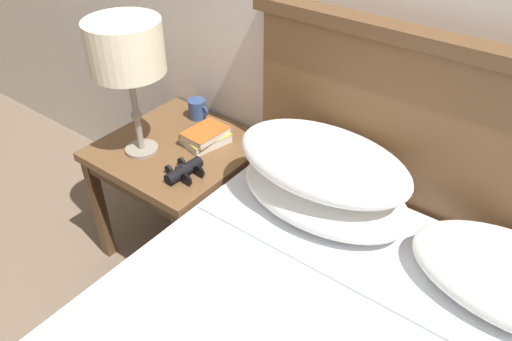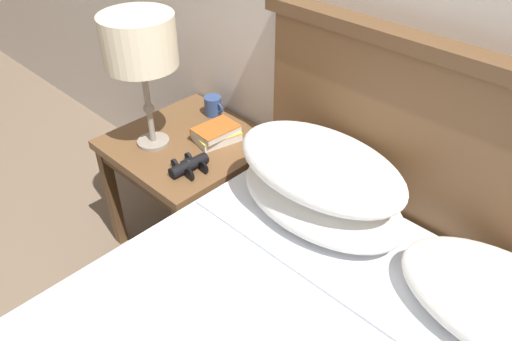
{
  "view_description": "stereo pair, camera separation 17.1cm",
  "coord_description": "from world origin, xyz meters",
  "views": [
    {
      "loc": [
        0.71,
        -0.35,
        1.68
      ],
      "look_at": [
        -0.12,
        0.75,
        0.66
      ],
      "focal_mm": 35.0,
      "sensor_mm": 36.0,
      "label": 1
    },
    {
      "loc": [
        0.84,
        -0.24,
        1.68
      ],
      "look_at": [
        -0.12,
        0.75,
        0.66
      ],
      "focal_mm": 35.0,
      "sensor_mm": 36.0,
      "label": 2
    }
  ],
  "objects": [
    {
      "name": "binoculars_pair",
      "position": [
        -0.39,
        0.67,
        0.59
      ],
      "size": [
        0.14,
        0.16,
        0.05
      ],
      "color": "black",
      "rests_on": "nightstand"
    },
    {
      "name": "coffee_mug",
      "position": [
        -0.64,
        1.01,
        0.61
      ],
      "size": [
        0.1,
        0.08,
        0.08
      ],
      "color": "#334C84",
      "rests_on": "nightstand"
    },
    {
      "name": "book_on_nightstand",
      "position": [
        -0.48,
        0.88,
        0.58
      ],
      "size": [
        0.17,
        0.2,
        0.04
      ],
      "color": "silver",
      "rests_on": "nightstand"
    },
    {
      "name": "nightstand",
      "position": [
        -0.56,
        0.8,
        0.49
      ],
      "size": [
        0.58,
        0.58,
        0.56
      ],
      "color": "brown",
      "rests_on": "ground_plane"
    },
    {
      "name": "book_stacked_on_top",
      "position": [
        -0.48,
        0.88,
        0.61
      ],
      "size": [
        0.14,
        0.18,
        0.03
      ],
      "color": "silver",
      "rests_on": "book_on_nightstand"
    },
    {
      "name": "table_lamp",
      "position": [
        -0.64,
        0.69,
        0.99
      ],
      "size": [
        0.27,
        0.27,
        0.53
      ],
      "color": "gray",
      "rests_on": "nightstand"
    }
  ]
}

